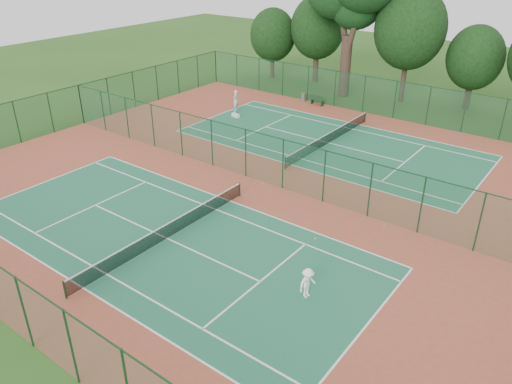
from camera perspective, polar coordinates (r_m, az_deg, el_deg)
ground at (r=34.00m, az=0.88°, el=1.14°), size 120.00×120.00×0.00m
red_pad at (r=33.99m, az=0.88°, el=1.15°), size 40.00×36.00×0.01m
court_near at (r=28.14m, az=-10.09°, el=-5.27°), size 23.77×10.97×0.01m
court_far at (r=41.00m, az=8.38°, el=5.56°), size 23.77×10.97×0.01m
fence_north at (r=48.16m, az=13.90°, el=10.53°), size 40.00×0.09×3.50m
fence_south at (r=23.27m, az=-26.86°, el=-10.67°), size 40.00×0.09×3.50m
fence_west at (r=47.19m, az=-19.37°, el=9.45°), size 0.09×36.00×3.50m
fence_divider at (r=33.26m, az=0.90°, el=3.87°), size 40.00×0.09×3.50m
tennis_net_near at (r=27.86m, az=-10.17°, el=-4.35°), size 0.10×12.90×0.97m
tennis_net_far at (r=40.81m, az=8.43°, el=6.25°), size 0.10×12.90×0.97m
player_near at (r=23.31m, az=5.91°, el=-10.30°), size 0.76×1.08×1.53m
player_far at (r=48.24m, az=-2.36°, el=10.39°), size 0.70×0.84×1.98m
trash_bin at (r=51.67m, az=5.44°, el=10.76°), size 0.57×0.57×0.84m
bench at (r=50.48m, az=6.96°, el=10.39°), size 1.62×0.64×0.97m
kit_bag at (r=46.71m, az=-2.35°, el=8.74°), size 0.91×0.53×0.32m
stray_ball_a at (r=33.72m, az=-0.15°, el=1.00°), size 0.06×0.06×0.06m
stray_ball_b at (r=29.80m, az=14.44°, el=-3.71°), size 0.07×0.07×0.07m
stray_ball_c at (r=33.78m, az=0.75°, el=1.05°), size 0.07×0.07×0.07m
evergreen_row at (r=54.07m, az=16.97°, el=9.98°), size 39.00×5.00×12.00m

